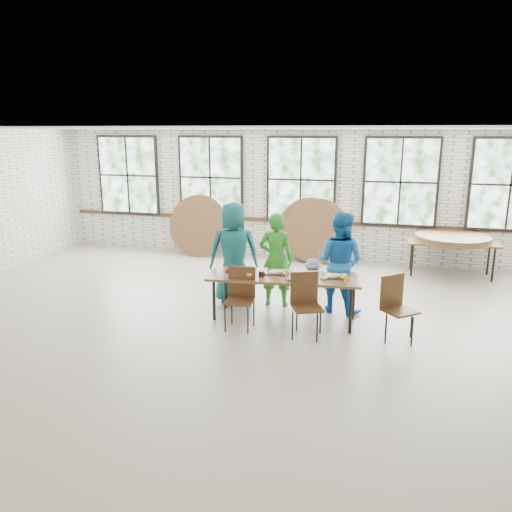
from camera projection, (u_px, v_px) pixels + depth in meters
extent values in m
plane|color=#B1A28D|center=(249.00, 327.00, 7.75)|extent=(12.00, 12.00, 0.00)
plane|color=white|center=(249.00, 129.00, 7.01)|extent=(12.00, 12.00, 0.00)
plane|color=silver|center=(301.00, 196.00, 11.60)|extent=(12.00, 0.00, 12.00)
plane|color=silver|center=(58.00, 370.00, 3.17)|extent=(12.00, 0.00, 12.00)
cube|color=#422819|center=(300.00, 221.00, 11.72)|extent=(11.80, 0.05, 0.08)
cube|color=black|center=(128.00, 175.00, 12.54)|extent=(1.62, 0.05, 1.97)
cube|color=white|center=(128.00, 175.00, 12.51)|extent=(1.50, 0.01, 1.85)
cube|color=black|center=(211.00, 177.00, 12.00)|extent=(1.62, 0.05, 1.97)
cube|color=white|center=(210.00, 177.00, 11.96)|extent=(1.50, 0.01, 1.85)
cube|color=black|center=(301.00, 180.00, 11.45)|extent=(1.62, 0.05, 1.97)
cube|color=white|center=(301.00, 180.00, 11.42)|extent=(1.50, 0.01, 1.85)
cube|color=black|center=(400.00, 182.00, 10.90)|extent=(1.62, 0.05, 1.97)
cube|color=white|center=(400.00, 182.00, 10.87)|extent=(1.50, 0.01, 1.85)
cube|color=black|center=(510.00, 185.00, 10.36)|extent=(1.62, 0.05, 1.97)
cube|color=white|center=(511.00, 185.00, 10.32)|extent=(1.50, 0.01, 1.85)
cube|color=brown|center=(284.00, 277.00, 7.90)|extent=(2.46, 1.00, 0.04)
cylinder|color=black|center=(214.00, 299.00, 7.98)|extent=(0.05, 0.05, 0.70)
cylinder|color=black|center=(226.00, 288.00, 8.54)|extent=(0.05, 0.05, 0.70)
cylinder|color=black|center=(351.00, 311.00, 7.44)|extent=(0.05, 0.05, 0.70)
cylinder|color=black|center=(354.00, 299.00, 8.00)|extent=(0.05, 0.05, 0.70)
cube|color=#492D18|center=(239.00, 301.00, 7.59)|extent=(0.45, 0.43, 0.03)
cube|color=#492D18|center=(242.00, 282.00, 7.71)|extent=(0.42, 0.06, 0.50)
cylinder|color=black|center=(225.00, 318.00, 7.54)|extent=(0.02, 0.02, 0.44)
cylinder|color=black|center=(232.00, 310.00, 7.86)|extent=(0.02, 0.02, 0.44)
cylinder|color=black|center=(248.00, 320.00, 7.45)|extent=(0.02, 0.02, 0.44)
cylinder|color=black|center=(254.00, 313.00, 7.77)|extent=(0.02, 0.02, 0.44)
cube|color=#492D18|center=(307.00, 308.00, 7.30)|extent=(0.55, 0.54, 0.03)
cube|color=#492D18|center=(304.00, 288.00, 7.42)|extent=(0.40, 0.20, 0.50)
cylinder|color=black|center=(292.00, 326.00, 7.24)|extent=(0.02, 0.02, 0.44)
cylinder|color=black|center=(297.00, 317.00, 7.56)|extent=(0.02, 0.02, 0.44)
cylinder|color=black|center=(317.00, 328.00, 7.15)|extent=(0.02, 0.02, 0.44)
cylinder|color=black|center=(320.00, 320.00, 7.47)|extent=(0.02, 0.02, 0.44)
cube|color=#492D18|center=(400.00, 311.00, 7.17)|extent=(0.58, 0.58, 0.03)
cube|color=#492D18|center=(392.00, 291.00, 7.28)|extent=(0.33, 0.30, 0.50)
cylinder|color=black|center=(386.00, 329.00, 7.11)|extent=(0.02, 0.02, 0.44)
cylinder|color=black|center=(386.00, 321.00, 7.43)|extent=(0.02, 0.02, 0.44)
cylinder|color=black|center=(412.00, 332.00, 7.03)|extent=(0.02, 0.02, 0.44)
cylinder|color=black|center=(411.00, 323.00, 7.34)|extent=(0.02, 0.02, 0.44)
imported|color=#1A5663|center=(234.00, 253.00, 8.73)|extent=(1.01, 0.81, 1.79)
imported|color=#2A8222|center=(276.00, 260.00, 8.56)|extent=(0.63, 0.44, 1.64)
imported|color=#181136|center=(312.00, 284.00, 8.49)|extent=(0.65, 0.52, 0.88)
imported|color=#1964B0|center=(340.00, 262.00, 8.28)|extent=(1.00, 0.89, 1.70)
cube|color=brown|center=(452.00, 242.00, 10.34)|extent=(1.85, 0.88, 0.04)
cylinder|color=black|center=(412.00, 260.00, 10.36)|extent=(0.04, 0.04, 0.70)
cylinder|color=black|center=(411.00, 254.00, 10.88)|extent=(0.04, 0.04, 0.70)
cylinder|color=black|center=(493.00, 265.00, 9.98)|extent=(0.04, 0.04, 0.70)
cylinder|color=black|center=(488.00, 259.00, 10.49)|extent=(0.04, 0.04, 0.70)
cube|color=black|center=(241.00, 270.00, 8.17)|extent=(0.44, 0.33, 0.02)
cube|color=black|center=(279.00, 273.00, 8.03)|extent=(0.44, 0.33, 0.02)
cube|color=black|center=(336.00, 276.00, 7.82)|extent=(0.44, 0.33, 0.02)
cylinder|color=black|center=(261.00, 274.00, 7.83)|extent=(0.09, 0.09, 0.09)
cube|color=red|center=(288.00, 276.00, 7.69)|extent=(0.06, 0.06, 0.11)
cylinder|color=#1C80D2|center=(299.00, 276.00, 7.69)|extent=(0.07, 0.07, 0.10)
cylinder|color=orange|center=(346.00, 280.00, 7.49)|extent=(0.07, 0.07, 0.11)
cylinder|color=white|center=(311.00, 278.00, 7.59)|extent=(0.17, 0.17, 0.10)
ellipsoid|color=white|center=(290.00, 279.00, 7.65)|extent=(0.11, 0.11, 0.05)
ellipsoid|color=white|center=(324.00, 278.00, 7.70)|extent=(0.11, 0.11, 0.05)
cylinder|color=brown|center=(452.00, 240.00, 10.33)|extent=(1.50, 1.50, 0.04)
cylinder|color=brown|center=(453.00, 238.00, 10.32)|extent=(1.50, 1.50, 0.04)
cylinder|color=brown|center=(453.00, 236.00, 10.31)|extent=(1.50, 1.50, 0.04)
cylinder|color=brown|center=(198.00, 226.00, 12.03)|extent=(1.50, 0.37, 1.47)
cylinder|color=brown|center=(310.00, 231.00, 11.45)|extent=(1.50, 0.20, 1.50)
cylinder|color=brown|center=(317.00, 232.00, 11.32)|extent=(1.50, 0.25, 1.49)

